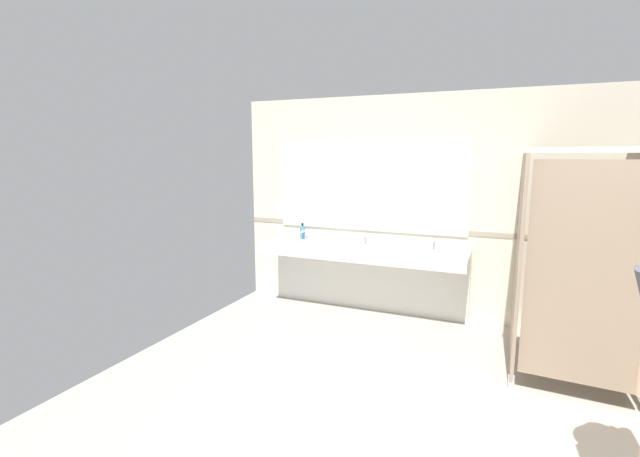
% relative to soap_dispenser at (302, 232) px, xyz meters
% --- Properties ---
extents(wall_back, '(7.37, 0.12, 2.65)m').
position_rel_soap_dispenser_xyz_m(wall_back, '(2.87, 0.19, 0.38)').
color(wall_back, beige).
rests_on(wall_back, ground_plane).
extents(wall_back_tile_band, '(7.37, 0.01, 0.06)m').
position_rel_soap_dispenser_xyz_m(wall_back_tile_band, '(2.87, 0.13, 0.11)').
color(wall_back_tile_band, '#9E937F').
rests_on(wall_back_tile_band, wall_back).
extents(vanity_counter, '(2.50, 0.57, 0.97)m').
position_rel_soap_dispenser_xyz_m(vanity_counter, '(0.86, -0.08, -0.31)').
color(vanity_counter, silver).
rests_on(vanity_counter, ground_plane).
extents(mirror_panel, '(2.40, 0.02, 1.08)m').
position_rel_soap_dispenser_xyz_m(mirror_panel, '(0.86, 0.12, 0.60)').
color(mirror_panel, silver).
rests_on(mirror_panel, wall_back).
extents(soap_dispenser, '(0.07, 0.07, 0.21)m').
position_rel_soap_dispenser_xyz_m(soap_dispenser, '(0.00, 0.00, 0.00)').
color(soap_dispenser, teal).
rests_on(soap_dispenser, vanity_counter).
extents(paper_cup, '(0.07, 0.07, 0.10)m').
position_rel_soap_dispenser_xyz_m(paper_cup, '(0.03, -0.26, -0.04)').
color(paper_cup, beige).
rests_on(paper_cup, vanity_counter).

